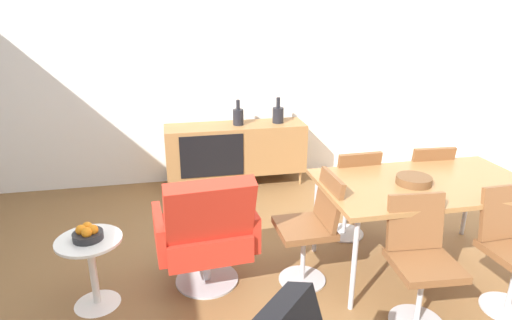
{
  "coord_description": "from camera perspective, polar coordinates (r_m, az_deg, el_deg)",
  "views": [
    {
      "loc": [
        -0.49,
        -2.45,
        2.0
      ],
      "look_at": [
        0.2,
        0.87,
        0.8
      ],
      "focal_mm": 30.56,
      "sensor_mm": 36.0,
      "label": 1
    }
  ],
  "objects": [
    {
      "name": "wooden_bowl_on_table",
      "position": [
        3.46,
        19.95,
        -2.5
      ],
      "size": [
        0.26,
        0.26,
        0.06
      ],
      "primitive_type": "cylinder",
      "color": "brown",
      "rests_on": "dining_table"
    },
    {
      "name": "dining_chair_back_right",
      "position": [
        4.26,
        20.83,
        -2.88
      ],
      "size": [
        0.42,
        0.45,
        0.86
      ],
      "color": "brown",
      "rests_on": "ground_plane"
    },
    {
      "name": "lounge_chair_red",
      "position": [
        3.2,
        -6.51,
        -9.18
      ],
      "size": [
        0.76,
        0.7,
        0.95
      ],
      "color": "red",
      "rests_on": "ground_plane"
    },
    {
      "name": "wall_back",
      "position": [
        5.11,
        -6.35,
        12.68
      ],
      "size": [
        6.8,
        0.12,
        2.8
      ],
      "primitive_type": "cube",
      "color": "white",
      "rests_on": "ground_plane"
    },
    {
      "name": "dining_chair_front_left",
      "position": [
        3.07,
        20.71,
        -11.8
      ],
      "size": [
        0.43,
        0.45,
        0.86
      ],
      "color": "brown",
      "rests_on": "ground_plane"
    },
    {
      "name": "ground_plane",
      "position": [
        3.2,
        -0.42,
        -19.14
      ],
      "size": [
        8.32,
        8.32,
        0.0
      ],
      "primitive_type": "plane",
      "color": "brown"
    },
    {
      "name": "dining_chair_near_window",
      "position": [
        3.28,
        7.36,
        -8.42
      ],
      "size": [
        0.43,
        0.41,
        0.86
      ],
      "color": "brown",
      "rests_on": "ground_plane"
    },
    {
      "name": "vase_sculptural_dark",
      "position": [
        5.05,
        2.9,
        6.0
      ],
      "size": [
        0.13,
        0.13,
        0.3
      ],
      "color": "black",
      "rests_on": "sideboard"
    },
    {
      "name": "side_table_round",
      "position": [
        3.28,
        -20.66,
        -12.67
      ],
      "size": [
        0.44,
        0.44,
        0.52
      ],
      "color": "white",
      "rests_on": "ground_plane"
    },
    {
      "name": "dining_chair_back_left",
      "position": [
        3.94,
        12.22,
        -3.81
      ],
      "size": [
        0.41,
        0.44,
        0.86
      ],
      "color": "brown",
      "rests_on": "ground_plane"
    },
    {
      "name": "fruit_bowl",
      "position": [
        3.16,
        -21.19,
        -8.94
      ],
      "size": [
        0.2,
        0.2,
        0.11
      ],
      "color": "#262628",
      "rests_on": "side_table_round"
    },
    {
      "name": "vase_cobalt",
      "position": [
        4.96,
        -2.35,
        5.74
      ],
      "size": [
        0.12,
        0.12,
        0.29
      ],
      "color": "black",
      "rests_on": "sideboard"
    },
    {
      "name": "dining_table",
      "position": [
        3.56,
        21.21,
        -3.31
      ],
      "size": [
        1.6,
        0.9,
        0.74
      ],
      "color": "olive",
      "rests_on": "ground_plane"
    },
    {
      "name": "sideboard",
      "position": [
        5.05,
        -2.7,
        1.53
      ],
      "size": [
        1.6,
        0.45,
        0.72
      ],
      "color": "olive",
      "rests_on": "ground_plane"
    }
  ]
}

